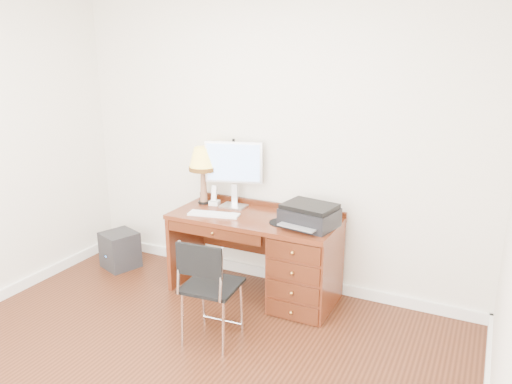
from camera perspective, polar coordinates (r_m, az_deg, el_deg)
The scene contains 12 objects.
ground at distance 3.70m, azimuth -10.39°, elevation -20.30°, with size 4.00×4.00×0.00m, color #36180C.
room_shell at distance 4.11m, azimuth -5.07°, elevation -15.23°, with size 4.00×4.00×4.00m.
desk at distance 4.43m, azimuth 3.63°, elevation -7.49°, with size 1.50×0.67×0.75m.
monitor at distance 4.61m, azimuth -2.46°, elevation 2.99°, with size 0.53×0.24×0.62m.
keyboard at distance 4.46m, azimuth -4.84°, elevation -2.56°, with size 0.46×0.13×0.02m, color white.
mouse_pad at distance 4.26m, azimuth 3.14°, elevation -3.37°, with size 0.24×0.24×0.05m.
printer at distance 4.18m, azimuth 6.12°, elevation -2.67°, with size 0.49×0.41×0.19m.
leg_lamp at distance 4.71m, azimuth -6.10°, elevation 3.37°, with size 0.27×0.27×0.55m.
phone at distance 4.74m, azimuth -4.79°, elevation -0.82°, with size 0.10×0.10×0.19m.
pen_cup at distance 4.43m, azimuth 4.45°, elevation -2.08°, with size 0.09×0.09×0.11m, color black.
chair at distance 3.79m, azimuth -5.61°, elevation -10.09°, with size 0.43×0.43×0.85m.
equipment_box at distance 5.35m, azimuth -15.28°, elevation -6.39°, with size 0.32×0.32×0.37m, color black.
Camera 1 is at (1.84, -2.36, 2.18)m, focal length 35.00 mm.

